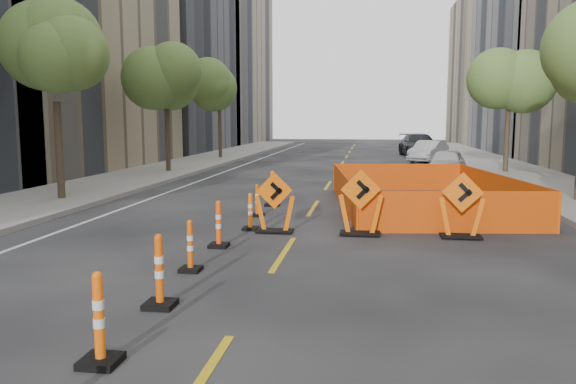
% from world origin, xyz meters
% --- Properties ---
extents(ground_plane, '(140.00, 140.00, 0.00)m').
position_xyz_m(ground_plane, '(0.00, 0.00, 0.00)').
color(ground_plane, black).
extents(sidewalk_left, '(4.00, 90.00, 0.15)m').
position_xyz_m(sidewalk_left, '(-9.00, 12.00, 0.07)').
color(sidewalk_left, gray).
rests_on(sidewalk_left, ground).
extents(bld_left_d, '(12.00, 16.00, 14.00)m').
position_xyz_m(bld_left_d, '(-17.00, 39.20, 7.00)').
color(bld_left_d, '#4C4C51').
rests_on(bld_left_d, ground).
extents(bld_left_e, '(12.00, 20.00, 20.00)m').
position_xyz_m(bld_left_e, '(-17.00, 55.60, 10.00)').
color(bld_left_e, gray).
rests_on(bld_left_e, ground).
extents(bld_right_d, '(12.00, 18.00, 20.00)m').
position_xyz_m(bld_right_d, '(17.00, 40.20, 10.00)').
color(bld_right_d, gray).
rests_on(bld_right_d, ground).
extents(bld_right_e, '(12.00, 14.00, 16.00)m').
position_xyz_m(bld_right_e, '(17.00, 58.60, 8.00)').
color(bld_right_e, tan).
rests_on(bld_right_e, ground).
extents(tree_l_b, '(2.80, 2.80, 5.95)m').
position_xyz_m(tree_l_b, '(-8.40, 10.00, 4.53)').
color(tree_l_b, '#382B1E').
rests_on(tree_l_b, ground).
extents(tree_l_c, '(2.80, 2.80, 5.95)m').
position_xyz_m(tree_l_c, '(-8.40, 20.00, 4.53)').
color(tree_l_c, '#382B1E').
rests_on(tree_l_c, ground).
extents(tree_l_d, '(2.80, 2.80, 5.95)m').
position_xyz_m(tree_l_d, '(-8.40, 30.00, 4.53)').
color(tree_l_d, '#382B1E').
rests_on(tree_l_d, ground).
extents(tree_r_c, '(2.80, 2.80, 5.95)m').
position_xyz_m(tree_r_c, '(8.40, 22.00, 4.53)').
color(tree_r_c, '#382B1E').
rests_on(tree_r_c, ground).
extents(channelizer_2, '(0.43, 0.43, 1.08)m').
position_xyz_m(channelizer_2, '(-1.24, -1.50, 0.54)').
color(channelizer_2, '#F0590A').
rests_on(channelizer_2, ground).
extents(channelizer_3, '(0.43, 0.43, 1.10)m').
position_xyz_m(channelizer_3, '(-1.29, 0.45, 0.55)').
color(channelizer_3, '#DA4B09').
rests_on(channelizer_3, ground).
extents(channelizer_4, '(0.37, 0.37, 0.95)m').
position_xyz_m(channelizer_4, '(-1.47, 2.41, 0.47)').
color(channelizer_4, '#D84E09').
rests_on(channelizer_4, ground).
extents(channelizer_5, '(0.40, 0.40, 1.02)m').
position_xyz_m(channelizer_5, '(-1.48, 4.37, 0.51)').
color(channelizer_5, '#FF4A0A').
rests_on(channelizer_5, ground).
extents(channelizer_6, '(0.37, 0.37, 0.93)m').
position_xyz_m(channelizer_6, '(-1.20, 6.32, 0.46)').
color(channelizer_6, '#FD620A').
rests_on(channelizer_6, ground).
extents(channelizer_7, '(0.36, 0.36, 0.92)m').
position_xyz_m(channelizer_7, '(-1.43, 8.28, 0.46)').
color(channelizer_7, '#E94909').
rests_on(channelizer_7, ground).
extents(channelizer_8, '(0.45, 0.45, 1.13)m').
position_xyz_m(channelizer_8, '(-1.34, 10.24, 0.56)').
color(channelizer_8, '#FF5A0A').
rests_on(channelizer_8, ground).
extents(chevron_sign_left, '(1.14, 0.93, 1.48)m').
position_xyz_m(chevron_sign_left, '(-0.55, 6.09, 0.74)').
color(chevron_sign_left, orange).
rests_on(chevron_sign_left, ground).
extents(chevron_sign_center, '(1.15, 0.82, 1.58)m').
position_xyz_m(chevron_sign_center, '(1.51, 6.07, 0.79)').
color(chevron_sign_center, '#EE600A').
rests_on(chevron_sign_center, ground).
extents(chevron_sign_right, '(1.08, 0.70, 1.54)m').
position_xyz_m(chevron_sign_right, '(3.84, 6.08, 0.77)').
color(chevron_sign_right, '#E75C09').
rests_on(chevron_sign_right, ground).
extents(safety_fence, '(5.90, 8.83, 1.03)m').
position_xyz_m(safety_fence, '(3.30, 10.72, 0.52)').
color(safety_fence, '#E25E0B').
rests_on(safety_fence, ground).
extents(parked_car_near, '(2.44, 4.23, 1.35)m').
position_xyz_m(parked_car_near, '(5.25, 19.74, 0.68)').
color(parked_car_near, silver).
rests_on(parked_car_near, ground).
extents(parked_car_mid, '(3.00, 4.42, 1.38)m').
position_xyz_m(parked_car_mid, '(5.39, 29.57, 0.69)').
color(parked_car_mid, '#B2B1B6').
rests_on(parked_car_mid, ground).
extents(parked_car_far, '(2.94, 5.96, 1.67)m').
position_xyz_m(parked_car_far, '(5.23, 35.13, 0.83)').
color(parked_car_far, black).
rests_on(parked_car_far, ground).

